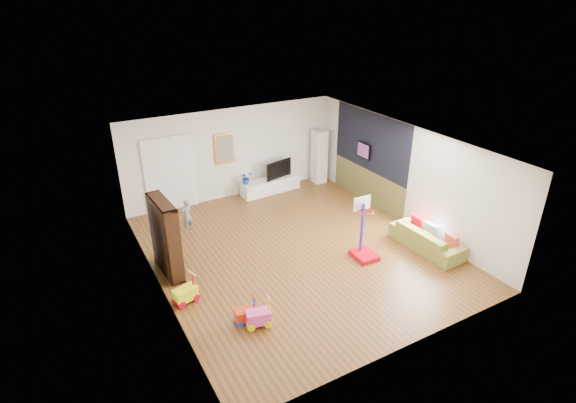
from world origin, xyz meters
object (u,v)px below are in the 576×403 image
bookshelf (165,238)px  sofa (427,239)px  media_console (270,185)px  basketball_hoop (366,230)px

bookshelf → sofa: 6.13m
media_console → sofa: sofa is taller
media_console → sofa: bearing=-74.2°
basketball_hoop → bookshelf: bearing=160.0°
media_console → sofa: (1.75, -4.87, 0.05)m
media_console → basketball_hoop: basketball_hoop is taller
media_console → basketball_hoop: 4.49m
sofa → basketball_hoop: bearing=73.3°
sofa → basketball_hoop: 1.68m
sofa → basketball_hoop: basketball_hoop is taller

